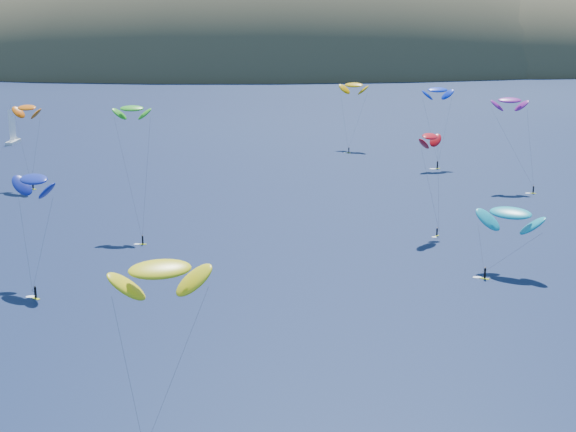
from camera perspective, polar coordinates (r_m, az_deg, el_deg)
The scene contains 11 objects.
island at distance 616.29m, azimuth 0.66°, elevation 9.69°, with size 730.00×300.00×210.00m.
sailboat at distance 275.41m, azimuth -18.96°, elevation 5.11°, with size 10.14×8.76×12.54m.
kitesurfer_1 at distance 205.90m, azimuth -18.09°, elevation 7.32°, with size 9.44×9.52×21.67m.
kitesurfer_2 at distance 84.57m, azimuth -9.09°, elevation -3.78°, with size 10.96×12.94×19.42m.
kitesurfer_3 at distance 158.98m, azimuth -11.05°, elevation 7.49°, with size 7.40×14.06×25.94m.
kitesurfer_4 at distance 226.00m, azimuth 10.60°, elevation 8.80°, with size 9.61×9.29×23.36m.
kitesurfer_5 at distance 137.69m, azimuth 15.54°, elevation 0.20°, with size 11.76×10.47×12.94m.
kitesurfer_6 at distance 202.42m, azimuth 15.49°, elevation 7.92°, with size 9.31×11.75×23.47m.
kitesurfer_9 at distance 157.23m, azimuth 10.07°, elevation 5.59°, with size 7.27×8.59×20.88m.
kitesurfer_10 at distance 132.45m, azimuth -17.64°, elevation 2.50°, with size 9.93×14.39×19.33m.
kitesurfer_11 at distance 252.80m, azimuth 4.70°, elevation 9.27°, with size 10.27×16.41×22.03m.
Camera 1 is at (-9.15, -49.65, 43.10)m, focal length 50.00 mm.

